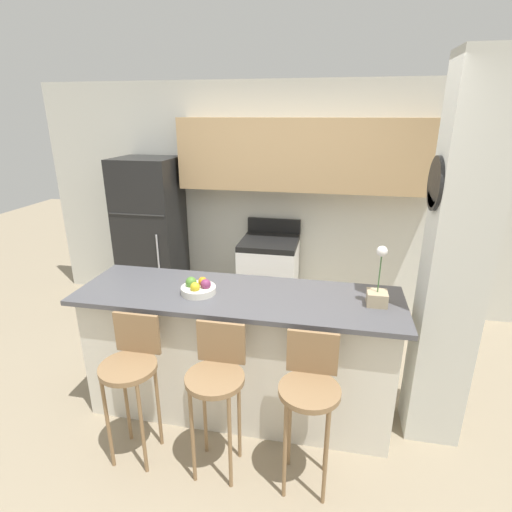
% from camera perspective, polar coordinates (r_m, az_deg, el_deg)
% --- Properties ---
extents(ground_plane, '(14.00, 14.00, 0.00)m').
position_cam_1_polar(ground_plane, '(3.41, -2.38, -20.67)').
color(ground_plane, gray).
extents(wall_back, '(5.60, 0.38, 2.55)m').
position_cam_1_polar(wall_back, '(4.48, 4.70, 10.53)').
color(wall_back, silver).
rests_on(wall_back, ground_plane).
extents(pillar_right, '(0.38, 0.33, 2.55)m').
position_cam_1_polar(pillar_right, '(2.85, 26.47, -1.43)').
color(pillar_right, silver).
rests_on(pillar_right, ground_plane).
extents(counter_bar, '(2.33, 0.72, 0.99)m').
position_cam_1_polar(counter_bar, '(3.11, -2.51, -13.62)').
color(counter_bar, silver).
rests_on(counter_bar, ground_plane).
extents(refrigerator, '(0.67, 0.63, 1.76)m').
position_cam_1_polar(refrigerator, '(4.79, -14.72, 2.90)').
color(refrigerator, black).
rests_on(refrigerator, ground_plane).
extents(stove_range, '(0.61, 0.65, 1.07)m').
position_cam_1_polar(stove_range, '(4.51, 1.89, -3.11)').
color(stove_range, white).
rests_on(stove_range, ground_plane).
extents(bar_stool_left, '(0.36, 0.36, 1.00)m').
position_cam_1_polar(bar_stool_left, '(2.77, -17.37, -15.00)').
color(bar_stool_left, olive).
rests_on(bar_stool_left, ground_plane).
extents(bar_stool_mid, '(0.36, 0.36, 1.00)m').
position_cam_1_polar(bar_stool_mid, '(2.57, -5.63, -17.05)').
color(bar_stool_mid, olive).
rests_on(bar_stool_mid, ground_plane).
extents(bar_stool_right, '(0.36, 0.36, 1.00)m').
position_cam_1_polar(bar_stool_right, '(2.49, 7.68, -18.52)').
color(bar_stool_right, olive).
rests_on(bar_stool_right, ground_plane).
extents(orchid_vase, '(0.13, 0.13, 0.41)m').
position_cam_1_polar(orchid_vase, '(2.79, 17.00, -4.72)').
color(orchid_vase, tan).
rests_on(orchid_vase, counter_bar).
extents(fruit_bowl, '(0.25, 0.25, 0.12)m').
position_cam_1_polar(fruit_bowl, '(2.88, -8.24, -4.53)').
color(fruit_bowl, silver).
rests_on(fruit_bowl, counter_bar).
extents(trash_bin, '(0.28, 0.28, 0.38)m').
position_cam_1_polar(trash_bin, '(4.65, -8.87, -6.28)').
color(trash_bin, black).
rests_on(trash_bin, ground_plane).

